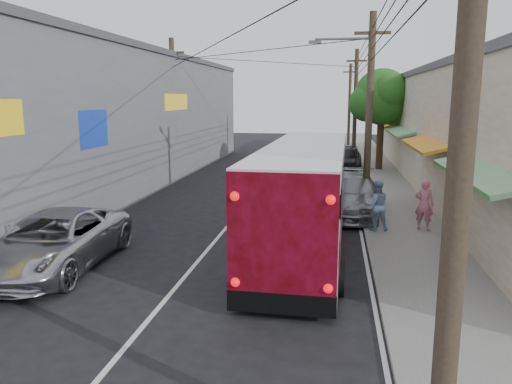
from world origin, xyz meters
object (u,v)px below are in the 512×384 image
at_px(parked_car_mid, 345,158).
at_px(parked_car_far, 343,157).
at_px(coach_bus, 305,194).
at_px(parked_suv, 351,195).
at_px(jeepney, 55,241).
at_px(pedestrian_near, 424,205).
at_px(pedestrian_far, 377,205).

bearing_deg(parked_car_mid, parked_car_far, 101.94).
xyz_separation_m(coach_bus, parked_suv, (1.60, 4.78, -0.89)).
bearing_deg(parked_suv, parked_car_mid, 93.31).
bearing_deg(jeepney, parked_car_far, 67.66).
bearing_deg(pedestrian_near, parked_car_far, -56.53).
bearing_deg(jeepney, coach_bus, 24.16).
distance_m(parked_suv, parked_car_far, 14.00).
distance_m(jeepney, pedestrian_far, 10.56).
height_order(parked_car_far, pedestrian_near, pedestrian_near).
relative_size(parked_car_far, pedestrian_far, 2.51).
height_order(jeepney, pedestrian_far, pedestrian_far).
distance_m(parked_car_mid, pedestrian_far, 15.59).
distance_m(coach_bus, parked_suv, 5.12).
bearing_deg(pedestrian_far, coach_bus, 27.28).
distance_m(parked_car_far, pedestrian_far, 16.93).
bearing_deg(parked_car_mid, pedestrian_far, -79.36).
xyz_separation_m(jeepney, pedestrian_near, (10.87, 5.48, 0.24)).
height_order(coach_bus, parked_car_far, coach_bus).
xyz_separation_m(coach_bus, pedestrian_far, (2.40, 1.88, -0.69)).
relative_size(parked_suv, parked_car_mid, 1.19).
bearing_deg(jeepney, parked_suv, 42.15).
xyz_separation_m(parked_suv, pedestrian_far, (0.80, -2.90, 0.20)).
height_order(jeepney, pedestrian_near, pedestrian_near).
bearing_deg(coach_bus, parked_suv, 73.05).
height_order(coach_bus, parked_car_mid, coach_bus).
xyz_separation_m(pedestrian_near, pedestrian_far, (-1.67, -0.30, -0.01)).
height_order(jeepney, parked_suv, parked_suv).
relative_size(jeepney, pedestrian_near, 3.12).
distance_m(coach_bus, jeepney, 7.62).
distance_m(parked_suv, pedestrian_near, 3.59).
xyz_separation_m(parked_car_mid, parked_car_far, (-0.10, 1.33, -0.06)).
distance_m(parked_suv, parked_car_mid, 12.67).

